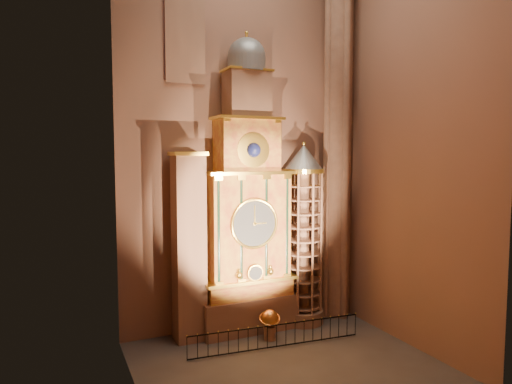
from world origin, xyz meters
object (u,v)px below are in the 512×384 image
portrait_tower (189,246)px  celestial_globe (270,322)px  stair_turret (303,235)px  iron_railing (277,336)px  astronomical_clock (247,215)px

portrait_tower → celestial_globe: (3.94, -1.84, -4.15)m
stair_turret → celestial_globe: (-2.96, -1.56, -4.27)m
stair_turret → celestial_globe: stair_turret is taller
celestial_globe → iron_railing: size_ratio=0.18×
portrait_tower → iron_railing: (3.77, -3.00, -4.49)m
stair_turret → celestial_globe: size_ratio=6.51×
portrait_tower → stair_turret: (6.90, -0.28, 0.12)m
portrait_tower → stair_turret: 6.91m
astronomical_clock → celestial_globe: size_ratio=10.07×
stair_turret → iron_railing: (-3.13, -2.72, -4.61)m
portrait_tower → iron_railing: bearing=-38.5°
astronomical_clock → portrait_tower: (-3.40, 0.02, -1.53)m
stair_turret → iron_railing: stair_turret is taller
astronomical_clock → portrait_tower: astronomical_clock is taller
astronomical_clock → stair_turret: size_ratio=1.55×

